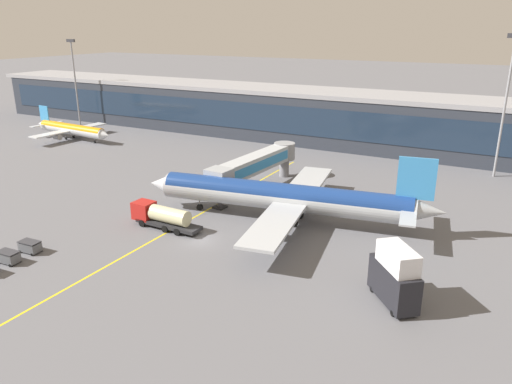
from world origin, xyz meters
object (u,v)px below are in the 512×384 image
baggage_cart_4 (30,246)px  baggage_cart_3 (8,257)px  main_airliner (285,197)px  catering_lift (395,276)px  fuel_tanker (162,216)px  commuter_jet_far (72,129)px

baggage_cart_4 → baggage_cart_3: bearing=-86.7°
main_airliner → catering_lift: bearing=-38.0°
fuel_tanker → catering_lift: bearing=-8.0°
catering_lift → commuter_jet_far: commuter_jet_far is taller
fuel_tanker → catering_lift: catering_lift is taller
main_airliner → fuel_tanker: (-14.23, -10.30, -1.97)m
catering_lift → baggage_cart_3: catering_lift is taller
baggage_cart_4 → catering_lift: bearing=12.5°
main_airliner → commuter_jet_far: bearing=160.9°
baggage_cart_4 → commuter_jet_far: commuter_jet_far is taller
baggage_cart_3 → commuter_jet_far: bearing=131.5°
commuter_jet_far → baggage_cart_4: bearing=-46.8°
baggage_cart_4 → commuter_jet_far: bearing=133.2°
baggage_cart_3 → baggage_cart_4: (-0.19, 3.19, 0.00)m
fuel_tanker → baggage_cart_3: (-9.42, -17.38, -0.96)m
catering_lift → baggage_cart_3: bearing=-163.5°
fuel_tanker → catering_lift: size_ratio=1.60×
catering_lift → commuter_jet_far: bearing=156.2°
catering_lift → baggage_cart_3: 44.76m
fuel_tanker → baggage_cart_4: (-9.61, -14.19, -0.96)m
main_airliner → catering_lift: (19.21, -14.99, -0.65)m
main_airliner → baggage_cart_3: (-23.65, -27.68, -2.93)m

